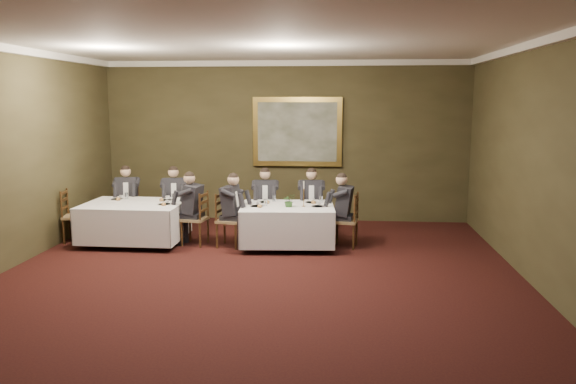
% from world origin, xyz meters
% --- Properties ---
extents(ground, '(10.00, 10.00, 0.00)m').
position_xyz_m(ground, '(0.00, 0.00, 0.00)').
color(ground, black).
rests_on(ground, ground).
extents(ceiling, '(8.00, 10.00, 0.10)m').
position_xyz_m(ceiling, '(0.00, 0.00, 3.50)').
color(ceiling, silver).
rests_on(ceiling, back_wall).
extents(back_wall, '(8.00, 0.10, 3.50)m').
position_xyz_m(back_wall, '(0.00, 5.00, 1.75)').
color(back_wall, '#352F1A').
rests_on(back_wall, ground).
extents(front_wall, '(8.00, 0.10, 3.50)m').
position_xyz_m(front_wall, '(0.00, -5.00, 1.75)').
color(front_wall, '#352F1A').
rests_on(front_wall, ground).
extents(right_wall, '(0.10, 10.00, 3.50)m').
position_xyz_m(right_wall, '(4.00, 0.00, 1.75)').
color(right_wall, '#352F1A').
rests_on(right_wall, ground).
extents(crown_molding, '(8.00, 10.00, 0.12)m').
position_xyz_m(crown_molding, '(0.00, 0.00, 3.44)').
color(crown_molding, white).
rests_on(crown_molding, back_wall).
extents(table_main, '(1.78, 1.40, 0.67)m').
position_xyz_m(table_main, '(0.27, 2.61, 0.45)').
color(table_main, '#321F0E').
rests_on(table_main, ground).
extents(table_second, '(1.84, 1.40, 0.67)m').
position_xyz_m(table_second, '(-2.60, 2.61, 0.45)').
color(table_second, '#321F0E').
rests_on(table_second, ground).
extents(chair_main_backleft, '(0.48, 0.46, 1.00)m').
position_xyz_m(chair_main_backleft, '(-0.24, 3.44, 0.28)').
color(chair_main_backleft, olive).
rests_on(chair_main_backleft, ground).
extents(diner_main_backleft, '(0.45, 0.51, 1.35)m').
position_xyz_m(diner_main_backleft, '(-0.24, 3.43, 0.51)').
color(diner_main_backleft, black).
rests_on(diner_main_backleft, chair_main_backleft).
extents(chair_main_backright, '(0.46, 0.45, 1.00)m').
position_xyz_m(chair_main_backright, '(0.66, 3.50, 0.28)').
color(chair_main_backright, olive).
rests_on(chair_main_backright, ground).
extents(diner_main_backright, '(0.44, 0.50, 1.35)m').
position_xyz_m(diner_main_backright, '(0.66, 3.49, 0.51)').
color(diner_main_backright, black).
rests_on(diner_main_backright, chair_main_backright).
extents(chair_main_endleft, '(0.49, 0.50, 1.00)m').
position_xyz_m(chair_main_endleft, '(-0.79, 2.53, 0.28)').
color(chair_main_endleft, olive).
rests_on(chair_main_endleft, ground).
extents(diner_main_endleft, '(0.54, 0.47, 1.35)m').
position_xyz_m(diner_main_endleft, '(-0.78, 2.53, 0.51)').
color(diner_main_endleft, black).
rests_on(diner_main_endleft, chair_main_endleft).
extents(chair_main_endright, '(0.49, 0.50, 1.00)m').
position_xyz_m(chair_main_endright, '(1.33, 2.68, 0.28)').
color(chair_main_endright, olive).
rests_on(chair_main_endright, ground).
extents(diner_main_endright, '(0.54, 0.47, 1.35)m').
position_xyz_m(diner_main_endright, '(1.32, 2.69, 0.51)').
color(diner_main_endright, black).
rests_on(diner_main_endright, chair_main_endright).
extents(chair_sec_backleft, '(0.52, 0.50, 1.00)m').
position_xyz_m(chair_sec_backleft, '(-3.09, 3.55, 0.28)').
color(chair_sec_backleft, olive).
rests_on(chair_sec_backleft, ground).
extents(diner_sec_backleft, '(0.49, 0.55, 1.35)m').
position_xyz_m(diner_sec_backleft, '(-3.09, 3.54, 0.51)').
color(diner_sec_backleft, black).
rests_on(diner_sec_backleft, chair_sec_backleft).
extents(chair_sec_backright, '(0.52, 0.50, 1.00)m').
position_xyz_m(chair_sec_backright, '(-2.11, 3.54, 0.28)').
color(chair_sec_backright, olive).
rests_on(chair_sec_backright, ground).
extents(diner_sec_backright, '(0.49, 0.55, 1.35)m').
position_xyz_m(diner_sec_backright, '(-2.10, 3.53, 0.51)').
color(diner_sec_backright, black).
rests_on(diner_sec_backright, chair_sec_backright).
extents(chair_sec_endright, '(0.48, 0.50, 1.00)m').
position_xyz_m(chair_sec_endright, '(-1.44, 2.60, 0.28)').
color(chair_sec_endright, olive).
rests_on(chair_sec_endright, ground).
extents(diner_sec_endright, '(0.54, 0.47, 1.35)m').
position_xyz_m(diner_sec_endright, '(-1.45, 2.60, 0.51)').
color(diner_sec_endright, black).
rests_on(diner_sec_endright, chair_sec_endright).
extents(chair_sec_endleft, '(0.49, 0.51, 1.00)m').
position_xyz_m(chair_sec_endleft, '(-3.76, 2.61, 0.28)').
color(chair_sec_endleft, olive).
rests_on(chair_sec_endleft, ground).
extents(centerpiece, '(0.29, 0.27, 0.25)m').
position_xyz_m(centerpiece, '(0.31, 2.50, 0.89)').
color(centerpiece, '#2D5926').
rests_on(centerpiece, table_main).
extents(candlestick, '(0.07, 0.07, 0.47)m').
position_xyz_m(candlestick, '(0.57, 2.55, 0.94)').
color(candlestick, '#A77433').
rests_on(candlestick, table_main).
extents(place_setting_table_main, '(0.33, 0.31, 0.14)m').
position_xyz_m(place_setting_table_main, '(-0.15, 2.95, 0.80)').
color(place_setting_table_main, white).
rests_on(place_setting_table_main, table_main).
extents(place_setting_table_second, '(0.33, 0.31, 0.14)m').
position_xyz_m(place_setting_table_second, '(-3.04, 3.02, 0.80)').
color(place_setting_table_second, white).
rests_on(place_setting_table_second, table_second).
extents(painting, '(1.95, 0.09, 1.50)m').
position_xyz_m(painting, '(0.27, 4.94, 1.97)').
color(painting, gold).
rests_on(painting, back_wall).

